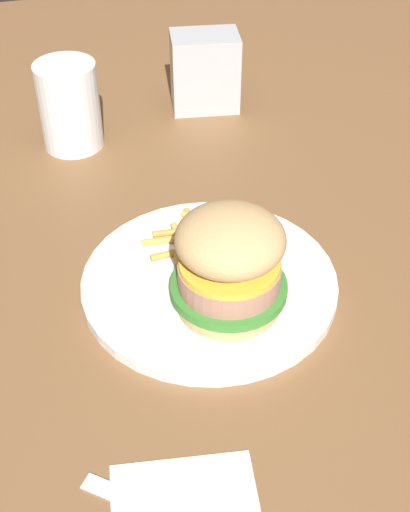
% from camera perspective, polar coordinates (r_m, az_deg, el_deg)
% --- Properties ---
extents(ground_plane, '(1.60, 1.60, 0.00)m').
position_cam_1_polar(ground_plane, '(0.72, -0.20, -1.09)').
color(ground_plane, brown).
extents(plate, '(0.25, 0.25, 0.01)m').
position_cam_1_polar(plate, '(0.69, 0.00, -2.26)').
color(plate, white).
rests_on(plate, ground_plane).
extents(sandwich, '(0.11, 0.11, 0.10)m').
position_cam_1_polar(sandwich, '(0.63, 2.02, -0.55)').
color(sandwich, tan).
rests_on(sandwich, plate).
extents(fries_pile, '(0.08, 0.09, 0.01)m').
position_cam_1_polar(fries_pile, '(0.73, -1.41, 1.64)').
color(fries_pile, '#E5B251').
rests_on(fries_pile, plate).
extents(drink_glass, '(0.08, 0.08, 0.11)m').
position_cam_1_polar(drink_glass, '(0.90, -11.00, 11.69)').
color(drink_glass, silver).
rests_on(drink_glass, ground_plane).
extents(napkin_dispenser, '(0.10, 0.07, 0.10)m').
position_cam_1_polar(napkin_dispenser, '(0.97, -0.01, 14.86)').
color(napkin_dispenser, '#B7BABF').
rests_on(napkin_dispenser, ground_plane).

